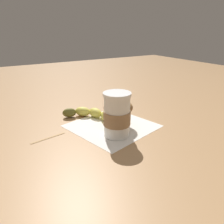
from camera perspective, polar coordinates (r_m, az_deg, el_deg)
ground_plane at (r=0.75m, az=-0.00°, el=-3.67°), size 3.00×3.00×0.00m
paper_napkin at (r=0.75m, az=-0.00°, el=-3.62°), size 0.30×0.30×0.00m
coffee_cup at (r=0.66m, az=1.30°, el=-0.85°), size 0.08×0.08×0.14m
muffin at (r=0.73m, az=1.60°, el=0.22°), size 0.10×0.10×0.09m
banana at (r=0.81m, az=-6.26°, el=-0.25°), size 0.15×0.14×0.03m
wooden_stirrer at (r=0.70m, az=-16.37°, el=-6.53°), size 0.02×0.11×0.00m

